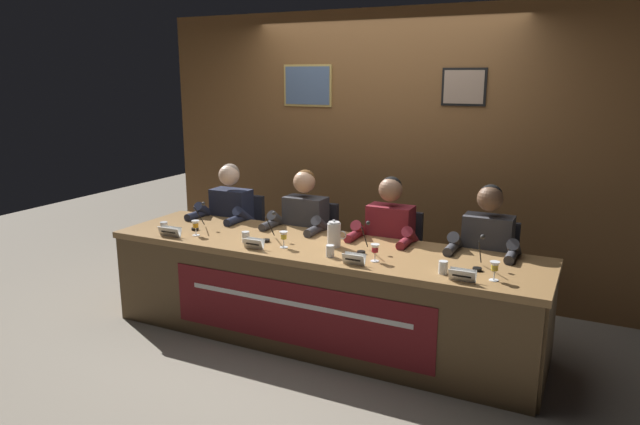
# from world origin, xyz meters

# --- Properties ---
(ground_plane) EXTENTS (12.00, 12.00, 0.00)m
(ground_plane) POSITION_xyz_m (0.00, 0.00, 0.00)
(ground_plane) COLOR gray
(wall_back_panelled) EXTENTS (4.58, 0.14, 2.60)m
(wall_back_panelled) POSITION_xyz_m (-0.00, 1.32, 1.30)
(wall_back_panelled) COLOR brown
(wall_back_panelled) RESTS_ON ground_plane
(conference_table) EXTENTS (3.38, 0.87, 0.76)m
(conference_table) POSITION_xyz_m (0.00, -0.12, 0.52)
(conference_table) COLOR olive
(conference_table) RESTS_ON ground_plane
(chair_far_left) EXTENTS (0.44, 0.45, 0.91)m
(chair_far_left) POSITION_xyz_m (-1.16, 0.62, 0.44)
(chair_far_left) COLOR black
(chair_far_left) RESTS_ON ground_plane
(panelist_far_left) EXTENTS (0.51, 0.48, 1.23)m
(panelist_far_left) POSITION_xyz_m (-1.16, 0.42, 0.72)
(panelist_far_left) COLOR black
(panelist_far_left) RESTS_ON ground_plane
(nameplate_far_left) EXTENTS (0.20, 0.06, 0.08)m
(nameplate_far_left) POSITION_xyz_m (-1.17, -0.33, 0.80)
(nameplate_far_left) COLOR white
(nameplate_far_left) RESTS_ON conference_table
(juice_glass_far_left) EXTENTS (0.06, 0.06, 0.12)m
(juice_glass_far_left) POSITION_xyz_m (-1.01, -0.21, 0.84)
(juice_glass_far_left) COLOR white
(juice_glass_far_left) RESTS_ON conference_table
(water_cup_far_left) EXTENTS (0.06, 0.06, 0.08)m
(water_cup_far_left) POSITION_xyz_m (-1.31, -0.24, 0.80)
(water_cup_far_left) COLOR silver
(water_cup_far_left) RESTS_ON conference_table
(microphone_far_left) EXTENTS (0.06, 0.17, 0.22)m
(microphone_far_left) POSITION_xyz_m (-1.12, -0.04, 0.83)
(microphone_far_left) COLOR black
(microphone_far_left) RESTS_ON conference_table
(chair_center_left) EXTENTS (0.44, 0.45, 0.91)m
(chair_center_left) POSITION_xyz_m (-0.39, 0.62, 0.44)
(chair_center_left) COLOR black
(chair_center_left) RESTS_ON ground_plane
(panelist_center_left) EXTENTS (0.51, 0.48, 1.23)m
(panelist_center_left) POSITION_xyz_m (-0.39, 0.42, 0.72)
(panelist_center_left) COLOR black
(panelist_center_left) RESTS_ON ground_plane
(nameplate_center_left) EXTENTS (0.16, 0.06, 0.08)m
(nameplate_center_left) POSITION_xyz_m (-0.39, -0.32, 0.80)
(nameplate_center_left) COLOR white
(nameplate_center_left) RESTS_ON conference_table
(juice_glass_center_left) EXTENTS (0.06, 0.06, 0.12)m
(juice_glass_center_left) POSITION_xyz_m (-0.21, -0.19, 0.84)
(juice_glass_center_left) COLOR white
(juice_glass_center_left) RESTS_ON conference_table
(water_cup_center_left) EXTENTS (0.06, 0.06, 0.08)m
(water_cup_center_left) POSITION_xyz_m (-0.54, -0.20, 0.80)
(water_cup_center_left) COLOR silver
(water_cup_center_left) RESTS_ON conference_table
(microphone_center_left) EXTENTS (0.06, 0.17, 0.22)m
(microphone_center_left) POSITION_xyz_m (-0.41, -0.08, 0.83)
(microphone_center_left) COLOR black
(microphone_center_left) RESTS_ON conference_table
(chair_center_right) EXTENTS (0.44, 0.45, 0.91)m
(chair_center_right) POSITION_xyz_m (0.39, 0.62, 0.44)
(chair_center_right) COLOR black
(chair_center_right) RESTS_ON ground_plane
(panelist_center_right) EXTENTS (0.51, 0.48, 1.23)m
(panelist_center_right) POSITION_xyz_m (0.39, 0.42, 0.72)
(panelist_center_right) COLOR black
(panelist_center_right) RESTS_ON ground_plane
(nameplate_center_right) EXTENTS (0.16, 0.06, 0.08)m
(nameplate_center_right) POSITION_xyz_m (0.42, -0.33, 0.80)
(nameplate_center_right) COLOR white
(nameplate_center_right) RESTS_ON conference_table
(juice_glass_center_right) EXTENTS (0.06, 0.06, 0.12)m
(juice_glass_center_right) POSITION_xyz_m (0.52, -0.20, 0.84)
(juice_glass_center_right) COLOR white
(juice_glass_center_right) RESTS_ON conference_table
(water_cup_center_right) EXTENTS (0.06, 0.06, 0.08)m
(water_cup_center_right) POSITION_xyz_m (0.20, -0.24, 0.80)
(water_cup_center_right) COLOR silver
(water_cup_center_right) RESTS_ON conference_table
(microphone_center_right) EXTENTS (0.06, 0.17, 0.22)m
(microphone_center_right) POSITION_xyz_m (0.37, -0.04, 0.83)
(microphone_center_right) COLOR black
(microphone_center_right) RESTS_ON conference_table
(chair_far_right) EXTENTS (0.44, 0.45, 0.91)m
(chair_far_right) POSITION_xyz_m (1.16, 0.62, 0.44)
(chair_far_right) COLOR black
(chair_far_right) RESTS_ON ground_plane
(panelist_far_right) EXTENTS (0.51, 0.48, 1.23)m
(panelist_far_right) POSITION_xyz_m (1.16, 0.42, 0.72)
(panelist_far_right) COLOR black
(panelist_far_right) RESTS_ON ground_plane
(nameplate_far_right) EXTENTS (0.17, 0.06, 0.08)m
(nameplate_far_right) POSITION_xyz_m (1.16, -0.34, 0.80)
(nameplate_far_right) COLOR white
(nameplate_far_right) RESTS_ON conference_table
(juice_glass_far_right) EXTENTS (0.06, 0.06, 0.12)m
(juice_glass_far_right) POSITION_xyz_m (1.33, -0.23, 0.84)
(juice_glass_far_right) COLOR white
(juice_glass_far_right) RESTS_ON conference_table
(water_cup_far_right) EXTENTS (0.06, 0.06, 0.08)m
(water_cup_far_right) POSITION_xyz_m (1.01, -0.24, 0.80)
(water_cup_far_right) COLOR silver
(water_cup_far_right) RESTS_ON conference_table
(microphone_far_right) EXTENTS (0.06, 0.17, 0.22)m
(microphone_far_right) POSITION_xyz_m (1.20, -0.04, 0.83)
(microphone_far_right) COLOR black
(microphone_far_right) RESTS_ON conference_table
(water_pitcher_central) EXTENTS (0.15, 0.10, 0.21)m
(water_pitcher_central) POSITION_xyz_m (0.12, -0.01, 0.85)
(water_pitcher_central) COLOR silver
(water_pitcher_central) RESTS_ON conference_table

